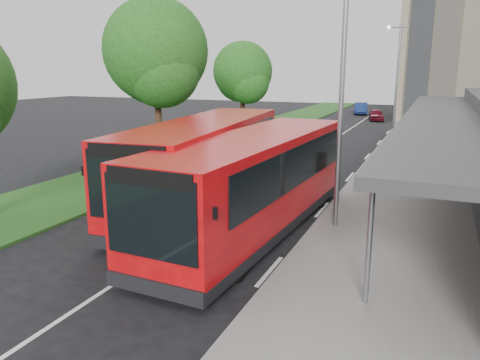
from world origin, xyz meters
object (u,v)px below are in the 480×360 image
object	(u,v)px
lamp_post_far	(396,76)
car_near	(376,115)
tree_mid	(156,58)
bus_second	(206,162)
car_far	(361,108)
tree_far	(243,75)
lamp_post_near	(339,85)
bus_main	(255,183)
litter_bin	(399,168)
bollard	(406,144)

from	to	relation	value
lamp_post_far	car_near	distance (m)	15.83
tree_mid	lamp_post_far	xyz separation A→B (m)	(11.13, 12.95, -1.03)
bus_second	car_far	bearing A→B (deg)	84.44
tree_mid	car_near	size ratio (longest dim) A/B	2.55
tree_mid	car_near	bearing A→B (deg)	73.57
car_near	tree_mid	bearing A→B (deg)	-117.38
bus_second	car_near	xyz separation A→B (m)	(2.29, 34.08, -1.09)
tree_mid	tree_far	xyz separation A→B (m)	(0.00, 12.00, -1.05)
lamp_post_near	car_near	size ratio (longest dim) A/B	2.30
bus_second	tree_far	bearing A→B (deg)	102.30
tree_mid	tree_far	distance (m)	12.05
car_near	bus_main	bearing A→B (deg)	-100.04
tree_far	lamp_post_far	distance (m)	11.17
bus_second	car_far	world-z (taller)	bus_second
tree_far	litter_bin	bearing A→B (deg)	-41.56
tree_far	bus_main	xyz separation A→B (m)	(8.82, -20.25, -3.07)
bollard	car_far	distance (m)	26.38
lamp_post_far	bus_second	distance (m)	19.99
lamp_post_near	car_far	world-z (taller)	lamp_post_near
tree_far	car_near	xyz separation A→B (m)	(8.24, 15.96, -4.10)
tree_mid	car_near	xyz separation A→B (m)	(8.24, 27.96, -5.15)
bollard	lamp_post_far	bearing A→B (deg)	107.27
lamp_post_near	bus_second	bearing A→B (deg)	169.75
car_near	lamp_post_far	bearing A→B (deg)	-90.08
tree_mid	lamp_post_far	size ratio (longest dim) A/B	1.11
lamp_post_near	bus_second	distance (m)	6.07
lamp_post_far	bollard	bearing A→B (deg)	-72.73
litter_bin	bollard	size ratio (longest dim) A/B	1.02
tree_mid	tree_far	world-z (taller)	tree_mid
bus_second	lamp_post_near	bearing A→B (deg)	-16.15
bus_main	litter_bin	distance (m)	9.90
car_far	tree_far	bearing A→B (deg)	-112.36
lamp_post_near	bollard	xyz separation A→B (m)	(1.25, 15.98, -4.10)
car_far	bollard	bearing A→B (deg)	-83.44
tree_far	lamp_post_near	bearing A→B (deg)	-59.71
tree_far	bus_main	bearing A→B (deg)	-66.46
litter_bin	car_near	world-z (taller)	car_near
lamp_post_near	litter_bin	xyz separation A→B (m)	(1.45, 7.90, -4.09)
lamp_post_far	bollard	xyz separation A→B (m)	(1.25, -4.02, -4.10)
lamp_post_near	tree_far	bearing A→B (deg)	120.29
car_near	car_far	xyz separation A→B (m)	(-2.53, 6.49, 0.08)
litter_bin	tree_mid	bearing A→B (deg)	-176.13
litter_bin	bus_second	bearing A→B (deg)	-133.52
car_near	bus_second	bearing A→B (deg)	-104.79
bus_main	litter_bin	world-z (taller)	bus_main
litter_bin	bollard	distance (m)	8.07
litter_bin	bollard	world-z (taller)	litter_bin
lamp_post_near	litter_bin	world-z (taller)	lamp_post_near
tree_mid	bus_second	distance (m)	9.45
bus_main	bollard	bearing A→B (deg)	81.51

